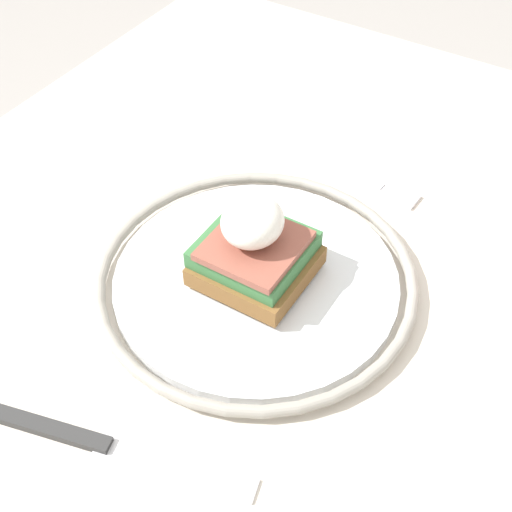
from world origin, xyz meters
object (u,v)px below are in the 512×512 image
plate (256,279)px  sandwich (254,248)px  fork (355,177)px  knife (97,443)px

plate → sandwich: bearing=-92.4°
sandwich → fork: size_ratio=0.58×
plate → sandwich: 0.04m
knife → plate: bearing=175.4°
fork → knife: 0.36m
plate → knife: size_ratio=1.37×
plate → sandwich: (-0.00, -0.00, 0.04)m
plate → fork: size_ratio=1.78×
knife → fork: bearing=176.2°
plate → knife: plate is taller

